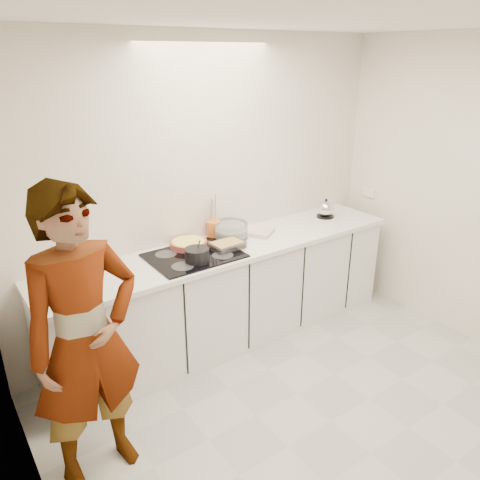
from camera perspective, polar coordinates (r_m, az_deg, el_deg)
floor at (r=3.60m, az=11.05°, el=-20.86°), size 3.60×3.20×0.00m
ceiling at (r=2.67m, az=15.44°, el=24.97°), size 3.60×3.20×0.00m
wall_back at (r=4.07m, az=-3.91°, el=5.79°), size 3.60×0.00×2.60m
wall_left at (r=2.09m, az=-23.94°, el=-12.83°), size 0.00×3.20×2.60m
base_cabinets at (r=4.15m, az=-1.28°, el=-6.79°), size 3.20×0.58×0.87m
countertop at (r=3.95m, az=-1.33°, el=-0.98°), size 3.24×0.64×0.04m
hob at (r=3.75m, az=-5.60°, el=-1.89°), size 0.72×0.54×0.01m
tart_dish at (r=3.90m, az=-6.31°, el=-0.40°), size 0.34×0.34×0.05m
saucepan at (r=3.61m, az=-5.25°, el=-1.81°), size 0.21×0.21×0.18m
baking_dish at (r=3.85m, az=-1.58°, el=-0.57°), size 0.28×0.21×0.05m
mixing_bowl at (r=4.09m, az=-1.15°, el=1.11°), size 0.37×0.37×0.14m
tea_towel at (r=4.19m, az=2.73°, el=0.94°), size 0.28×0.26×0.04m
kettle at (r=4.68m, az=10.39°, el=3.69°), size 0.20×0.20×0.19m
utensil_crock at (r=4.11m, az=-3.24°, el=1.32°), size 0.16×0.16×0.15m
cook at (r=2.81m, az=-18.30°, el=-11.62°), size 0.72×0.53×1.84m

